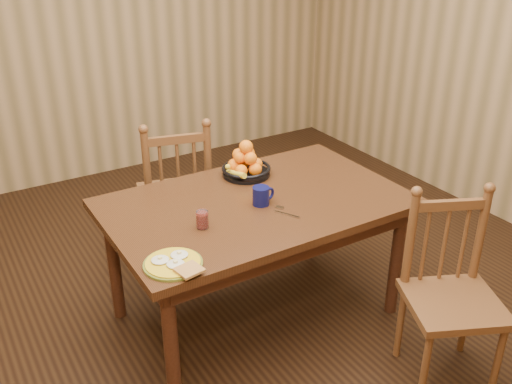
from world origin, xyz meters
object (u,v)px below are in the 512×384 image
chair_far (176,194)px  breakfast_plate (174,263)px  coffee_mug (262,195)px  chair_near (451,295)px  fruit_bowl (245,165)px  dining_table (256,214)px

chair_far → breakfast_plate: bearing=80.2°
breakfast_plate → coffee_mug: (0.64, 0.30, 0.04)m
chair_far → coffee_mug: bearing=113.4°
breakfast_plate → chair_near: bearing=-24.1°
chair_far → fruit_bowl: size_ratio=3.49×
chair_near → breakfast_plate: chair_near is taller
dining_table → fruit_bowl: 0.37m
breakfast_plate → coffee_mug: bearing=25.3°
coffee_mug → fruit_bowl: fruit_bowl is taller
dining_table → coffee_mug: size_ratio=11.96×
chair_near → breakfast_plate: bearing=-179.2°
chair_far → coffee_mug: 0.90m
chair_near → coffee_mug: chair_near is taller
chair_near → fruit_bowl: (-0.45, 1.21, 0.35)m
chair_far → fruit_bowl: bearing=132.5°
chair_near → breakfast_plate: 1.35m
breakfast_plate → fruit_bowl: fruit_bowl is taller
dining_table → chair_near: 1.08m
coffee_mug → chair_far: bearing=99.4°
dining_table → chair_near: size_ratio=1.65×
breakfast_plate → fruit_bowl: bearing=41.5°
chair_near → coffee_mug: size_ratio=7.24×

